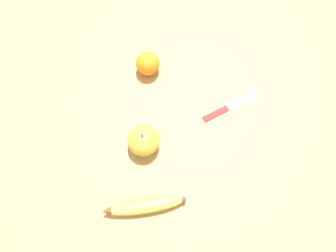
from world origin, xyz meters
The scene contains 5 objects.
ground_plane centered at (0.00, 0.00, 0.00)m, with size 3.00×3.00×0.00m, color tan.
banana centered at (0.06, -0.17, 0.02)m, with size 0.20×0.13×0.04m.
orange centered at (-0.07, 0.20, 0.03)m, with size 0.07×0.07×0.07m.
apple centered at (0.00, -0.02, 0.04)m, with size 0.08×0.08×0.09m.
paring_knife centered at (0.18, 0.16, 0.00)m, with size 0.13×0.14×0.01m.
Camera 1 is at (0.14, -0.23, 0.84)m, focal length 35.00 mm.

